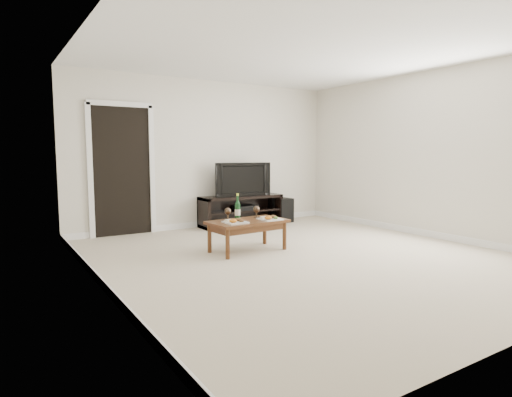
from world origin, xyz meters
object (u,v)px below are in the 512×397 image
object	(u,v)px
media_console	(241,210)
subwoofer	(283,210)
coffee_table	(248,236)
television	(241,179)

from	to	relation	value
media_console	subwoofer	bearing A→B (deg)	-5.87
subwoofer	coffee_table	bearing A→B (deg)	-140.42
subwoofer	coffee_table	distance (m)	2.52
media_console	television	xyz separation A→B (m)	(0.00, 0.00, 0.58)
media_console	coffee_table	distance (m)	2.06
media_console	coffee_table	xyz separation A→B (m)	(-0.97, -1.81, -0.07)
media_console	coffee_table	bearing A→B (deg)	-118.01
television	coffee_table	distance (m)	2.15
media_console	coffee_table	world-z (taller)	media_console
subwoofer	media_console	bearing A→B (deg)	170.57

